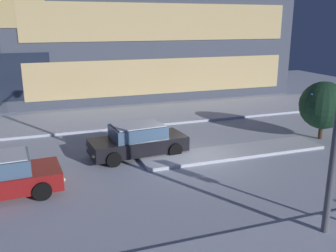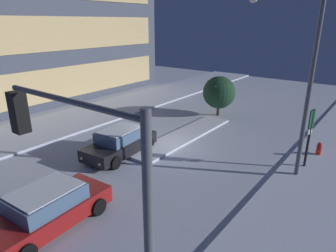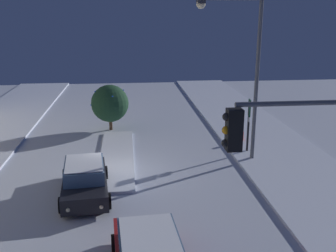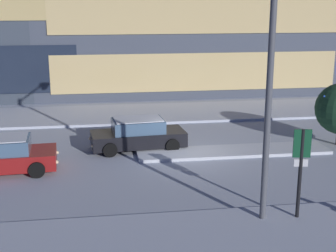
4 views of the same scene
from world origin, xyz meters
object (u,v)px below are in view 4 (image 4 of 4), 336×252
Objects in this scene: street_lamp_arched at (263,50)px; parking_info_sign at (301,163)px; car_far at (138,135)px; car_near at (0,156)px.

parking_info_sign is (1.10, -0.92, -3.44)m from street_lamp_arched.
street_lamp_arched reaches higher than car_far.
car_far is (5.88, 2.42, -0.00)m from car_near.
car_near and car_far have the same top height.
parking_info_sign reaches higher than car_far.
car_near is at bearing 68.19° from parking_info_sign.
street_lamp_arched is 3.73m from parking_info_sign.
street_lamp_arched is 2.73× the size of parking_info_sign.
parking_info_sign is (4.39, -8.53, 1.25)m from car_far.
street_lamp_arched reaches higher than car_near.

